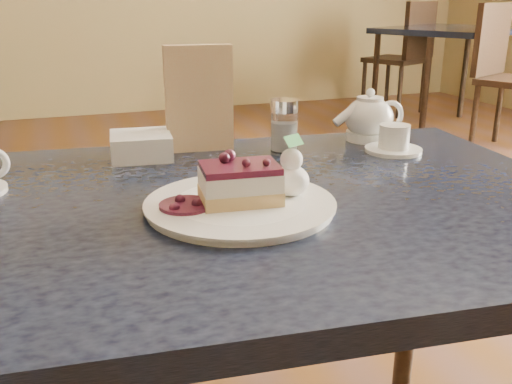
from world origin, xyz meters
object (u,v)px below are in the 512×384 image
object	(u,v)px
dessert_plate	(240,205)
bg_table_far_right	(443,120)
main_table	(234,243)
tea_set	(373,124)
cheesecake_slice	(240,183)

from	to	relation	value
dessert_plate	bg_table_far_right	bearing A→B (deg)	47.69
main_table	tea_set	distance (m)	0.48
main_table	tea_set	xyz separation A→B (m)	(0.40, 0.25, 0.12)
dessert_plate	bg_table_far_right	xyz separation A→B (m)	(2.76, 3.04, -0.66)
main_table	bg_table_far_right	size ratio (longest dim) A/B	0.64
cheesecake_slice	tea_set	world-z (taller)	tea_set
cheesecake_slice	bg_table_far_right	size ratio (longest dim) A/B	0.06
main_table	dessert_plate	xyz separation A→B (m)	(-0.01, -0.05, 0.08)
tea_set	bg_table_far_right	xyz separation A→B (m)	(2.36, 2.74, -0.70)
cheesecake_slice	bg_table_far_right	world-z (taller)	bg_table_far_right
bg_table_far_right	dessert_plate	bearing A→B (deg)	-156.46
main_table	bg_table_far_right	distance (m)	4.11
dessert_plate	bg_table_far_right	size ratio (longest dim) A/B	0.14
cheesecake_slice	tea_set	xyz separation A→B (m)	(0.41, 0.29, 0.00)
dessert_plate	bg_table_far_right	distance (m)	4.16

